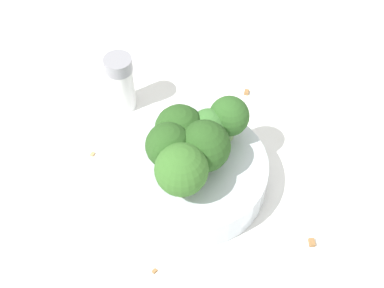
% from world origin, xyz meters
% --- Properties ---
extents(ground_plane, '(3.00, 3.00, 0.00)m').
position_xyz_m(ground_plane, '(0.00, 0.00, 0.00)').
color(ground_plane, white).
extents(bowl, '(0.17, 0.17, 0.04)m').
position_xyz_m(bowl, '(0.00, 0.00, 0.02)').
color(bowl, silver).
rests_on(bowl, ground_plane).
extents(broccoli_floret_0, '(0.05, 0.05, 0.07)m').
position_xyz_m(broccoli_floret_0, '(0.03, 0.00, 0.08)').
color(broccoli_floret_0, '#7A9E5B').
rests_on(broccoli_floret_0, bowl).
extents(broccoli_floret_1, '(0.06, 0.06, 0.07)m').
position_xyz_m(broccoli_floret_1, '(-0.01, 0.01, 0.08)').
color(broccoli_floret_1, '#7A9E5B').
rests_on(broccoli_floret_1, bowl).
extents(broccoli_floret_2, '(0.04, 0.04, 0.05)m').
position_xyz_m(broccoli_floret_2, '(-0.02, -0.02, 0.07)').
color(broccoli_floret_2, '#8EB770').
rests_on(broccoli_floret_2, bowl).
extents(broccoli_floret_3, '(0.05, 0.05, 0.06)m').
position_xyz_m(broccoli_floret_3, '(-0.05, -0.03, 0.07)').
color(broccoli_floret_3, '#8EB770').
rests_on(broccoli_floret_3, bowl).
extents(broccoli_floret_4, '(0.06, 0.06, 0.07)m').
position_xyz_m(broccoli_floret_4, '(0.02, 0.03, 0.08)').
color(broccoli_floret_4, '#7A9E5B').
rests_on(broccoli_floret_4, bowl).
extents(broccoli_floret_5, '(0.06, 0.06, 0.06)m').
position_xyz_m(broccoli_floret_5, '(0.01, -0.02, 0.07)').
color(broccoli_floret_5, '#8EB770').
rests_on(broccoli_floret_5, bowl).
extents(pepper_shaker, '(0.04, 0.04, 0.08)m').
position_xyz_m(pepper_shaker, '(0.05, -0.14, 0.04)').
color(pepper_shaker, silver).
rests_on(pepper_shaker, ground_plane).
extents(almond_crumb_0, '(0.01, 0.01, 0.01)m').
position_xyz_m(almond_crumb_0, '(-0.11, -0.12, 0.00)').
color(almond_crumb_0, olive).
rests_on(almond_crumb_0, ground_plane).
extents(almond_crumb_1, '(0.01, 0.01, 0.01)m').
position_xyz_m(almond_crumb_1, '(-0.08, -0.06, 0.00)').
color(almond_crumb_1, tan).
rests_on(almond_crumb_1, ground_plane).
extents(almond_crumb_2, '(0.01, 0.01, 0.01)m').
position_xyz_m(almond_crumb_2, '(0.07, 0.10, 0.00)').
color(almond_crumb_2, olive).
rests_on(almond_crumb_2, ground_plane).
extents(almond_crumb_3, '(0.01, 0.01, 0.01)m').
position_xyz_m(almond_crumb_3, '(0.11, -0.07, 0.00)').
color(almond_crumb_3, tan).
rests_on(almond_crumb_3, ground_plane).
extents(almond_crumb_4, '(0.01, 0.01, 0.01)m').
position_xyz_m(almond_crumb_4, '(-0.10, 0.11, 0.00)').
color(almond_crumb_4, olive).
rests_on(almond_crumb_4, ground_plane).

